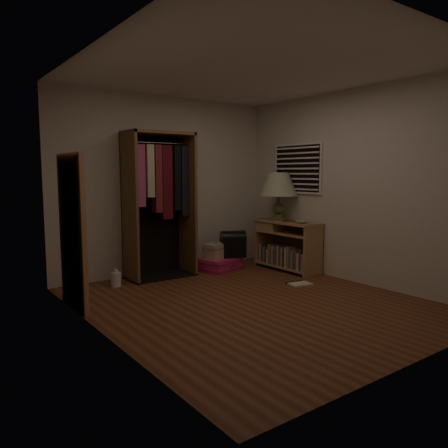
# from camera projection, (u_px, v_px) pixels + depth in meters

# --- Properties ---
(ground) EXTENTS (4.00, 4.00, 0.00)m
(ground) POSITION_uv_depth(u_px,v_px,m) (251.00, 302.00, 5.03)
(ground) COLOR #5D301A
(ground) RESTS_ON ground
(room_walls) EXTENTS (3.52, 4.02, 2.60)m
(room_walls) POSITION_uv_depth(u_px,v_px,m) (255.00, 172.00, 4.94)
(room_walls) COLOR beige
(room_walls) RESTS_ON ground
(console_bookshelf) EXTENTS (0.42, 1.12, 0.75)m
(console_bookshelf) POSITION_uv_depth(u_px,v_px,m) (285.00, 244.00, 6.72)
(console_bookshelf) COLOR #A87D51
(console_bookshelf) RESTS_ON ground
(open_wardrobe) EXTENTS (0.95, 0.50, 2.05)m
(open_wardrobe) POSITION_uv_depth(u_px,v_px,m) (160.00, 193.00, 6.18)
(open_wardrobe) COLOR brown
(open_wardrobe) RESTS_ON ground
(floor_mirror) EXTENTS (0.06, 0.80, 1.70)m
(floor_mirror) POSITION_uv_depth(u_px,v_px,m) (73.00, 232.00, 4.74)
(floor_mirror) COLOR tan
(floor_mirror) RESTS_ON ground
(pink_suitcase) EXTENTS (0.71, 0.59, 0.19)m
(pink_suitcase) POSITION_uv_depth(u_px,v_px,m) (221.00, 264.00, 6.70)
(pink_suitcase) COLOR #E11B69
(pink_suitcase) RESTS_ON ground
(train_case) EXTENTS (0.40, 0.33, 0.25)m
(train_case) POSITION_uv_depth(u_px,v_px,m) (215.00, 251.00, 6.63)
(train_case) COLOR tan
(train_case) RESTS_ON pink_suitcase
(black_bag) EXTENTS (0.44, 0.38, 0.41)m
(black_bag) POSITION_uv_depth(u_px,v_px,m) (233.00, 243.00, 6.75)
(black_bag) COLOR black
(black_bag) RESTS_ON pink_suitcase
(table_lamp) EXTENTS (0.77, 0.77, 0.74)m
(table_lamp) POSITION_uv_depth(u_px,v_px,m) (279.00, 185.00, 6.76)
(table_lamp) COLOR #4F5B2C
(table_lamp) RESTS_ON console_bookshelf
(brass_tray) EXTENTS (0.30, 0.30, 0.02)m
(brass_tray) POSITION_uv_depth(u_px,v_px,m) (289.00, 221.00, 6.62)
(brass_tray) COLOR #B07A43
(brass_tray) RESTS_ON console_bookshelf
(ceramic_bowl) EXTENTS (0.21, 0.21, 0.04)m
(ceramic_bowl) POSITION_uv_depth(u_px,v_px,m) (302.00, 222.00, 6.35)
(ceramic_bowl) COLOR #98B698
(ceramic_bowl) RESTS_ON console_bookshelf
(white_jug) EXTENTS (0.15, 0.15, 0.23)m
(white_jug) POSITION_uv_depth(u_px,v_px,m) (116.00, 279.00, 5.73)
(white_jug) COLOR white
(white_jug) RESTS_ON ground
(floor_book) EXTENTS (0.32, 0.28, 0.03)m
(floor_book) POSITION_uv_depth(u_px,v_px,m) (299.00, 284.00, 5.84)
(floor_book) COLOR beige
(floor_book) RESTS_ON ground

